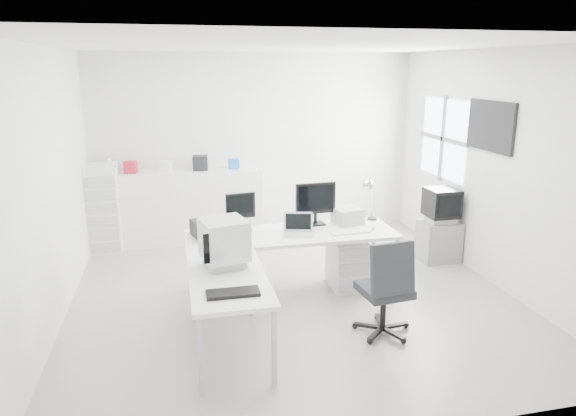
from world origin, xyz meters
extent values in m
cube|color=beige|center=(0.00, 0.00, 0.00)|extent=(5.00, 5.00, 0.01)
cube|color=white|center=(0.00, 0.00, 2.80)|extent=(5.00, 5.00, 0.01)
cube|color=white|center=(0.00, 2.50, 1.40)|extent=(5.00, 0.02, 2.80)
cube|color=white|center=(-2.50, 0.00, 1.40)|extent=(0.02, 5.00, 2.80)
cube|color=white|center=(2.50, 0.00, 1.40)|extent=(0.02, 5.00, 2.80)
cube|color=silver|center=(0.70, 0.08, 0.30)|extent=(0.40, 0.50, 0.60)
cube|color=black|center=(-0.85, 0.13, 0.84)|extent=(0.58, 0.51, 0.18)
cube|color=silver|center=(0.65, -0.12, 0.76)|extent=(0.45, 0.17, 0.02)
sphere|color=silver|center=(0.95, -0.07, 0.78)|extent=(0.06, 0.06, 0.06)
cube|color=#A6A6A6|center=(0.75, 0.25, 0.84)|extent=(0.38, 0.35, 0.18)
cube|color=black|center=(-0.85, -1.47, 0.76)|extent=(0.45, 0.18, 0.03)
cube|color=gray|center=(2.22, 0.64, 0.28)|extent=(0.51, 0.41, 0.55)
cube|color=silver|center=(-1.09, 2.24, 0.55)|extent=(2.18, 0.55, 1.09)
cube|color=#AE182F|center=(-1.89, 2.24, 1.18)|extent=(0.20, 0.18, 0.17)
cube|color=silver|center=(-1.39, 2.24, 1.17)|extent=(0.20, 0.18, 0.16)
cube|color=black|center=(-0.89, 2.24, 1.20)|extent=(0.23, 0.22, 0.22)
cube|color=#195CB2|center=(-0.39, 2.24, 1.17)|extent=(0.15, 0.14, 0.15)
cylinder|color=silver|center=(-2.19, 2.28, 1.20)|extent=(0.07, 0.07, 0.22)
cube|color=silver|center=(-2.28, 2.09, 0.63)|extent=(0.44, 0.52, 1.26)
camera|label=1|loc=(-1.25, -5.41, 2.59)|focal=32.00mm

